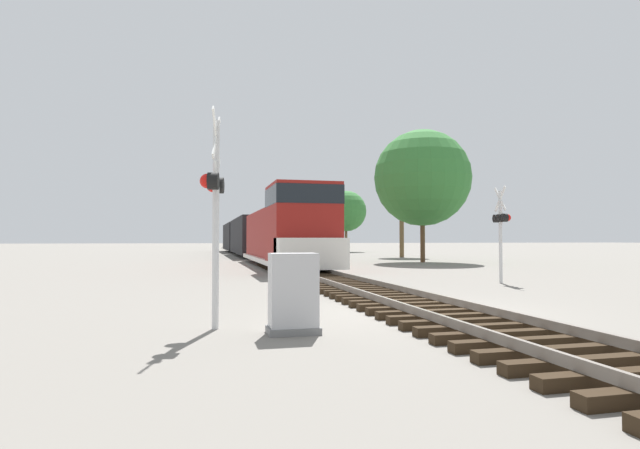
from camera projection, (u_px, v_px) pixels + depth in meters
name	position (u px, v px, depth m)	size (l,w,h in m)	color
ground_plane	(418.00, 311.00, 11.05)	(400.00, 400.00, 0.00)	slate
rail_track_bed	(418.00, 305.00, 11.05)	(2.60, 160.00, 0.31)	black
freight_train	(253.00, 236.00, 44.66)	(3.07, 50.38, 4.17)	maroon
crossing_signal_near	(214.00, 197.00, 8.92)	(0.46, 1.02, 3.90)	silver
crossing_signal_far	(501.00, 223.00, 18.18)	(0.46, 1.02, 3.53)	silver
relay_cabinet	(293.00, 294.00, 8.45)	(0.88, 0.56, 1.36)	slate
tree_far_right	(422.00, 178.00, 34.96)	(6.75, 6.75, 9.28)	brown
tree_mid_background	(401.00, 190.00, 44.61)	(4.17, 4.17, 8.16)	brown
tree_deep_background	(346.00, 211.00, 63.93)	(5.22, 5.22, 7.84)	brown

